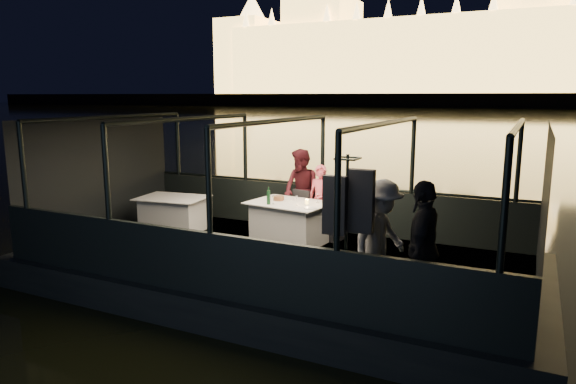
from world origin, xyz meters
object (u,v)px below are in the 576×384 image
at_px(person_woman_coral, 321,198).
at_px(wine_bottle, 269,196).
at_px(passenger_dark, 423,248).
at_px(coat_stand, 346,236).
at_px(passenger_stripe, 380,235).
at_px(chair_port_left, 297,214).
at_px(person_man_maroon, 301,195).
at_px(chair_port_right, 331,216).
at_px(dining_table_central, 289,222).
at_px(dining_table_aft, 173,213).

relative_size(person_woman_coral, wine_bottle, 4.43).
xyz_separation_m(person_woman_coral, passenger_dark, (2.54, -2.88, 0.10)).
relative_size(coat_stand, wine_bottle, 6.28).
distance_m(passenger_stripe, passenger_dark, 0.73).
bearing_deg(passenger_dark, chair_port_left, -133.47).
bearing_deg(person_man_maroon, chair_port_right, 3.53).
height_order(person_man_maroon, passenger_dark, passenger_dark).
xyz_separation_m(chair_port_right, coat_stand, (1.26, -2.76, 0.45)).
height_order(passenger_stripe, passenger_dark, passenger_dark).
height_order(coat_stand, passenger_dark, coat_stand).
height_order(chair_port_right, person_woman_coral, person_woman_coral).
height_order(passenger_dark, wine_bottle, passenger_dark).
distance_m(person_woman_coral, wine_bottle, 1.21).
relative_size(chair_port_right, coat_stand, 0.47).
bearing_deg(passenger_stripe, dining_table_central, 69.06).
relative_size(chair_port_left, coat_stand, 0.44).
bearing_deg(dining_table_central, dining_table_aft, -173.39).
bearing_deg(coat_stand, chair_port_left, 125.83).
distance_m(person_man_maroon, passenger_stripe, 3.52).
xyz_separation_m(dining_table_central, coat_stand, (1.89, -2.22, 0.51)).
relative_size(coat_stand, passenger_stripe, 1.22).
xyz_separation_m(person_woman_coral, passenger_stripe, (1.90, -2.52, 0.10)).
bearing_deg(person_woman_coral, chair_port_left, -148.77).
distance_m(person_man_maroon, passenger_dark, 4.21).
relative_size(passenger_dark, wine_bottle, 5.42).
xyz_separation_m(coat_stand, person_man_maroon, (-2.01, 3.03, -0.15)).
distance_m(dining_table_aft, chair_port_right, 3.21).
relative_size(chair_port_left, chair_port_right, 0.95).
bearing_deg(dining_table_central, person_man_maroon, 98.47).
xyz_separation_m(coat_stand, passenger_stripe, (0.34, 0.42, -0.05)).
height_order(chair_port_left, passenger_stripe, passenger_stripe).
height_order(dining_table_central, person_woman_coral, person_woman_coral).
relative_size(chair_port_right, person_man_maroon, 0.55).
bearing_deg(chair_port_right, chair_port_left, -168.60).
relative_size(person_woman_coral, passenger_dark, 0.82).
bearing_deg(person_woman_coral, chair_port_right, -34.61).
bearing_deg(chair_port_left, chair_port_right, 21.34).
bearing_deg(chair_port_left, person_woman_coral, 49.34).
bearing_deg(person_man_maroon, coat_stand, -32.86).
bearing_deg(coat_stand, wine_bottle, 138.55).
relative_size(dining_table_aft, wine_bottle, 4.22).
bearing_deg(person_woman_coral, passenger_dark, -51.85).
relative_size(dining_table_aft, passenger_stripe, 0.82).
bearing_deg(chair_port_right, passenger_stripe, -50.68).
height_order(chair_port_left, wine_bottle, wine_bottle).
bearing_deg(passenger_stripe, person_man_maroon, 59.94).
bearing_deg(wine_bottle, dining_table_aft, 179.16).
bearing_deg(dining_table_central, chair_port_left, 96.05).
bearing_deg(passenger_dark, wine_bottle, -121.95).
distance_m(chair_port_left, person_man_maroon, 0.47).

